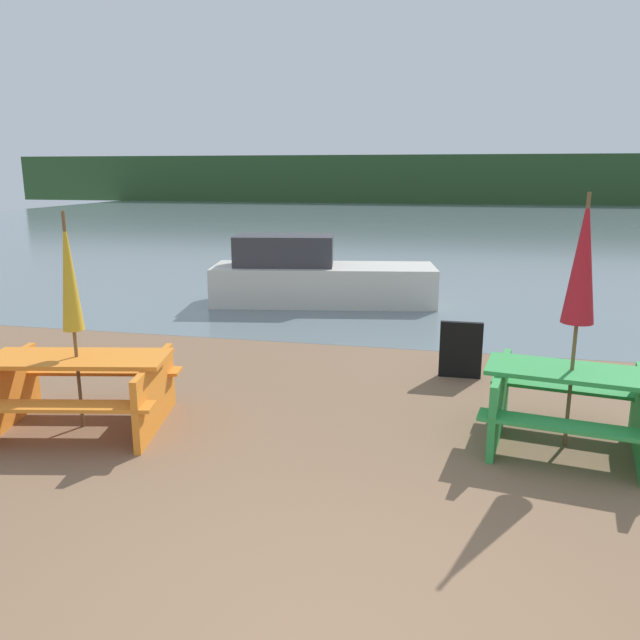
# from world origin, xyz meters

# --- Properties ---
(water) EXTENTS (60.00, 50.00, 0.00)m
(water) POSITION_xyz_m (0.00, 31.53, -0.00)
(water) COLOR slate
(water) RESTS_ON ground_plane
(far_treeline) EXTENTS (80.00, 1.60, 4.00)m
(far_treeline) POSITION_xyz_m (0.00, 51.53, 2.00)
(far_treeline) COLOR #284723
(far_treeline) RESTS_ON water
(picnic_table_orange) EXTENTS (2.11, 1.72, 0.78)m
(picnic_table_orange) POSITION_xyz_m (-3.14, 2.80, 0.47)
(picnic_table_orange) COLOR orange
(picnic_table_orange) RESTS_ON ground_plane
(picnic_table_green) EXTENTS (1.79, 1.62, 0.79)m
(picnic_table_green) POSITION_xyz_m (1.83, 3.40, 0.47)
(picnic_table_green) COLOR green
(picnic_table_green) RESTS_ON ground_plane
(umbrella_crimson) EXTENTS (0.30, 0.30, 2.48)m
(umbrella_crimson) POSITION_xyz_m (1.83, 3.40, 1.85)
(umbrella_crimson) COLOR brown
(umbrella_crimson) RESTS_ON ground_plane
(umbrella_gold) EXTENTS (0.21, 0.21, 2.28)m
(umbrella_gold) POSITION_xyz_m (-3.14, 2.80, 1.65)
(umbrella_gold) COLOR brown
(umbrella_gold) RESTS_ON ground_plane
(boat) EXTENTS (4.68, 2.16, 1.40)m
(boat) POSITION_xyz_m (-2.10, 9.60, 0.53)
(boat) COLOR beige
(boat) RESTS_ON water
(signboard) EXTENTS (0.55, 0.08, 0.75)m
(signboard) POSITION_xyz_m (0.81, 5.35, 0.38)
(signboard) COLOR black
(signboard) RESTS_ON ground_plane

